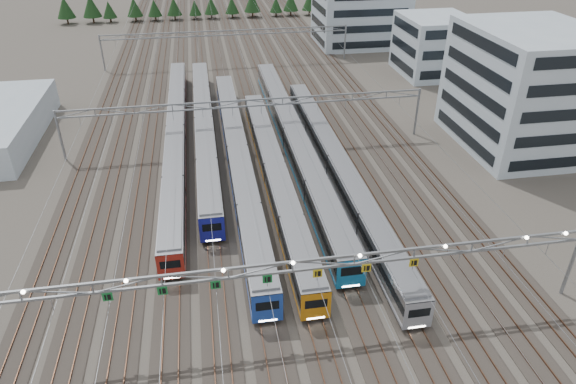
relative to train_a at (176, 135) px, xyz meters
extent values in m
plane|color=#47423A|center=(11.25, -41.71, -2.11)|extent=(400.00, 400.00, 0.00)
cube|color=#2D2823|center=(11.25, 58.29, -2.07)|extent=(54.00, 260.00, 0.08)
cube|color=brown|center=(-14.22, 58.29, -1.95)|extent=(0.08, 260.00, 0.16)
cube|color=brown|center=(36.72, 58.29, -1.95)|extent=(0.08, 260.00, 0.16)
cube|color=brown|center=(10.53, 58.29, -1.95)|extent=(0.08, 260.00, 0.16)
cube|color=brown|center=(11.97, 58.29, -1.95)|extent=(0.08, 260.00, 0.16)
cube|color=black|center=(0.00, 0.05, -1.69)|extent=(2.37, 65.76, 0.36)
cube|color=#9B9EA3|center=(0.00, 0.05, 0.05)|extent=(2.79, 67.11, 3.14)
cube|color=black|center=(0.00, 0.05, 0.43)|extent=(2.85, 66.77, 0.95)
cube|color=maroon|center=(0.00, 0.05, -1.27)|extent=(2.84, 66.77, 0.35)
cube|color=slate|center=(0.00, 0.05, 1.72)|extent=(2.51, 65.76, 0.25)
cube|color=maroon|center=(0.00, -33.46, 0.05)|extent=(2.81, 0.12, 3.14)
cube|color=black|center=(0.00, -33.49, 0.43)|extent=(2.09, 0.10, 0.95)
cube|color=white|center=(0.00, -33.52, -1.32)|extent=(1.67, 0.06, 0.15)
cube|color=black|center=(4.50, 2.37, -1.68)|extent=(2.46, 58.77, 0.37)
cube|color=#9B9EA3|center=(4.50, 2.37, 0.12)|extent=(2.89, 59.97, 3.25)
cube|color=black|center=(4.50, 2.37, 0.51)|extent=(2.95, 59.67, 0.98)
cube|color=#1A1E9E|center=(4.50, 2.37, -1.25)|extent=(2.94, 59.67, 0.36)
cube|color=slate|center=(4.50, 2.37, 1.85)|extent=(2.60, 58.77, 0.26)
cube|color=#1A1E9E|center=(4.50, -27.56, 0.12)|extent=(2.91, 0.12, 3.25)
cube|color=black|center=(4.50, -27.59, 0.51)|extent=(2.17, 0.10, 0.98)
cube|color=white|center=(4.50, -27.62, -1.30)|extent=(1.73, 0.06, 0.15)
cube|color=black|center=(9.00, -9.32, -1.68)|extent=(2.48, 62.65, 0.37)
cube|color=#9B9EA3|center=(9.00, -9.32, 0.14)|extent=(2.91, 63.93, 3.28)
cube|color=black|center=(9.00, -9.32, 0.53)|extent=(2.97, 63.61, 0.99)
cube|color=#1F44AB|center=(9.00, -9.32, -1.24)|extent=(2.96, 63.61, 0.36)
cube|color=slate|center=(9.00, -9.32, 1.88)|extent=(2.62, 62.65, 0.26)
cube|color=#1F44AB|center=(9.00, -41.23, 0.14)|extent=(2.93, 0.12, 3.28)
cube|color=black|center=(9.00, -41.26, 0.53)|extent=(2.19, 0.10, 0.99)
cube|color=white|center=(9.00, -41.29, -1.29)|extent=(1.75, 0.06, 0.16)
cube|color=black|center=(13.50, -15.34, -1.68)|extent=(2.43, 51.71, 0.37)
cube|color=#9B9EA3|center=(13.50, -15.34, 0.10)|extent=(2.86, 52.77, 3.21)
cube|color=black|center=(13.50, -15.34, 0.48)|extent=(2.92, 52.51, 0.97)
cube|color=orange|center=(13.50, -15.34, -1.26)|extent=(2.91, 52.51, 0.36)
cube|color=slate|center=(13.50, -15.34, 1.80)|extent=(2.57, 51.71, 0.25)
cube|color=orange|center=(13.50, -41.68, 0.10)|extent=(2.88, 0.12, 3.21)
cube|color=black|center=(13.50, -41.71, 0.48)|extent=(2.14, 0.10, 0.97)
cube|color=white|center=(13.50, -41.74, -1.31)|extent=(1.71, 0.06, 0.15)
cube|color=black|center=(18.00, -4.78, -1.67)|extent=(2.61, 64.98, 0.39)
cube|color=#9B9EA3|center=(18.00, -4.78, 0.24)|extent=(3.07, 66.30, 3.46)
cube|color=black|center=(18.00, -4.78, 0.66)|extent=(3.13, 65.97, 1.04)
cube|color=#1B7EC1|center=(18.00, -4.78, -1.21)|extent=(3.12, 65.97, 0.38)
cube|color=slate|center=(18.00, -4.78, 2.08)|extent=(2.76, 64.98, 0.27)
cube|color=#1B7EC1|center=(18.00, -37.89, 0.24)|extent=(3.09, 0.12, 3.46)
cube|color=black|center=(18.00, -37.92, 0.66)|extent=(2.30, 0.10, 1.04)
cube|color=white|center=(18.00, -37.95, -1.26)|extent=(1.84, 0.06, 0.16)
cube|color=black|center=(22.50, -14.36, -1.69)|extent=(2.38, 58.91, 0.36)
cube|color=#9B9EA3|center=(22.50, -14.36, 0.06)|extent=(2.80, 60.11, 3.15)
cube|color=black|center=(22.50, -14.36, 0.43)|extent=(2.86, 59.81, 0.95)
cube|color=#92969F|center=(22.50, -14.36, -1.27)|extent=(2.85, 59.81, 0.35)
cube|color=slate|center=(22.50, -14.36, 1.73)|extent=(2.52, 58.91, 0.25)
cube|color=#92969F|center=(22.50, -44.36, 0.06)|extent=(2.82, 0.12, 3.15)
cube|color=black|center=(22.50, -44.39, 0.43)|extent=(2.10, 0.10, 0.95)
cube|color=white|center=(22.50, -44.42, -1.32)|extent=(1.68, 0.06, 0.15)
cylinder|color=gray|center=(39.25, -41.71, 1.89)|extent=(0.36, 0.36, 8.00)
cube|color=gray|center=(11.25, -41.71, 5.69)|extent=(56.00, 0.22, 0.22)
cube|color=gray|center=(11.25, -41.71, 4.69)|extent=(56.00, 0.22, 0.22)
cube|color=#177632|center=(-4.50, -41.83, 4.19)|extent=(0.85, 0.06, 0.85)
cube|color=#177632|center=(0.00, -41.83, 4.19)|extent=(0.85, 0.06, 0.85)
cube|color=#177632|center=(4.50, -41.83, 4.19)|extent=(0.85, 0.06, 0.85)
cube|color=#177632|center=(9.00, -41.83, 4.19)|extent=(0.85, 0.06, 0.85)
cube|color=gold|center=(13.50, -41.83, 4.19)|extent=(0.85, 0.06, 0.85)
cube|color=gold|center=(18.00, -41.83, 4.19)|extent=(0.85, 0.06, 0.85)
cube|color=gold|center=(22.50, -41.83, 4.19)|extent=(0.85, 0.06, 0.85)
cylinder|color=gray|center=(-16.75, -1.71, 1.89)|extent=(0.36, 0.36, 8.00)
cylinder|color=gray|center=(39.25, -1.71, 1.89)|extent=(0.36, 0.36, 8.00)
cube|color=gray|center=(11.25, -1.71, 5.69)|extent=(56.00, 0.22, 0.22)
cube|color=gray|center=(11.25, -1.71, 4.69)|extent=(56.00, 0.22, 0.22)
cylinder|color=gray|center=(-16.75, 43.29, 1.89)|extent=(0.36, 0.36, 8.00)
cylinder|color=gray|center=(39.25, 43.29, 1.89)|extent=(0.36, 0.36, 8.00)
cube|color=gray|center=(11.25, 43.29, 5.69)|extent=(56.00, 0.22, 0.22)
cube|color=gray|center=(11.25, 43.29, 4.69)|extent=(56.00, 0.22, 0.22)
cube|color=#AABDCB|center=(53.96, -7.73, 7.03)|extent=(18.00, 22.00, 18.27)
cube|color=#AABDCB|center=(55.33, 29.13, 4.05)|extent=(14.00, 16.00, 12.31)
cube|color=#AABDCB|center=(46.54, 56.20, 5.49)|extent=(22.00, 18.00, 15.19)
cube|color=#AABDCB|center=(-27.34, 7.71, 0.44)|extent=(10.00, 30.00, 5.10)
camera|label=1|loc=(4.93, -76.29, 33.66)|focal=32.00mm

